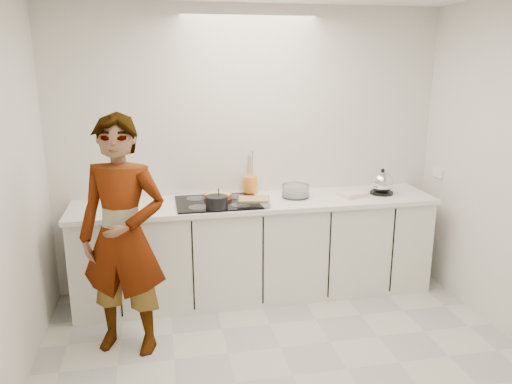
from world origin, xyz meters
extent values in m
cube|color=beige|center=(0.00, 0.00, 0.00)|extent=(3.60, 3.20, 0.00)
cube|color=silver|center=(0.00, 1.60, 1.30)|extent=(3.60, 0.00, 2.60)
cube|color=silver|center=(0.00, -1.60, 1.30)|extent=(3.60, 0.00, 2.60)
cube|color=white|center=(1.79, 1.33, 1.07)|extent=(0.02, 0.15, 0.09)
cube|color=silver|center=(0.00, 1.28, 0.43)|extent=(3.20, 0.58, 0.87)
cube|color=white|center=(0.00, 1.28, 0.89)|extent=(3.24, 0.64, 0.04)
cube|color=black|center=(-0.35, 1.26, 0.92)|extent=(0.72, 0.54, 0.01)
cylinder|color=#B94334|center=(-0.33, 1.38, 0.94)|extent=(0.28, 0.28, 0.04)
cylinder|color=#EEDA4D|center=(-0.33, 1.38, 0.96)|extent=(0.24, 0.24, 0.01)
cylinder|color=black|center=(-0.38, 1.07, 0.98)|extent=(0.25, 0.25, 0.10)
cylinder|color=silver|center=(-0.36, 1.09, 1.02)|extent=(0.02, 0.07, 0.16)
cube|color=silver|center=(-0.06, 1.11, 0.95)|extent=(0.31, 0.25, 0.05)
cube|color=tan|center=(-0.06, 1.11, 0.97)|extent=(0.28, 0.22, 0.02)
cylinder|color=silver|center=(0.37, 1.32, 0.97)|extent=(0.27, 0.27, 0.12)
cylinder|color=white|center=(0.37, 1.32, 0.95)|extent=(0.23, 0.23, 0.05)
cube|color=white|center=(0.89, 1.24, 0.93)|extent=(0.28, 0.24, 0.04)
cylinder|color=black|center=(1.19, 1.27, 0.92)|extent=(0.25, 0.25, 0.02)
sphere|color=silver|center=(1.19, 1.27, 1.02)|extent=(0.25, 0.25, 0.21)
sphere|color=black|center=(1.19, 1.27, 1.13)|extent=(0.04, 0.04, 0.04)
cylinder|color=orange|center=(-0.01, 1.53, 0.99)|extent=(0.17, 0.17, 0.16)
imported|color=silver|center=(-1.12, 0.60, 0.89)|extent=(0.75, 0.62, 1.77)
camera|label=1|loc=(-0.84, -2.91, 2.13)|focal=35.00mm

